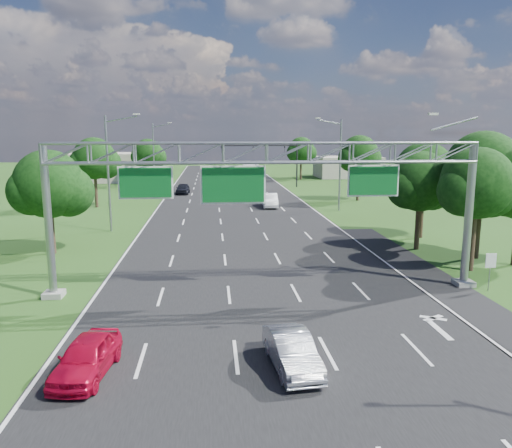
{
  "coord_description": "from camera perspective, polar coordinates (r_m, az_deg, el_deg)",
  "views": [
    {
      "loc": [
        -2.63,
        -14.0,
        8.5
      ],
      "look_at": [
        -0.11,
        14.11,
        3.35
      ],
      "focal_mm": 35.0,
      "sensor_mm": 36.0,
      "label": 1
    }
  ],
  "objects": [
    {
      "name": "car_queue_a",
      "position": [
        71.46,
        -2.18,
        4.08
      ],
      "size": [
        2.46,
        5.15,
        1.45
      ],
      "primitive_type": "imported",
      "rotation": [
        0.0,
        0.0,
        -0.09
      ],
      "color": "silver",
      "rests_on": "ground"
    },
    {
      "name": "tree_verge_lb",
      "position": [
        60.59,
        -17.92,
        6.92
      ],
      "size": [
        5.76,
        4.8,
        8.06
      ],
      "color": "#2D2116",
      "rests_on": "ground"
    },
    {
      "name": "regulatory_sign",
      "position": [
        29.97,
        25.23,
        -4.16
      ],
      "size": [
        0.6,
        0.08,
        2.1
      ],
      "color": "gray",
      "rests_on": "ground"
    },
    {
      "name": "sign_gantry",
      "position": [
        26.21,
        1.39,
        6.82
      ],
      "size": [
        23.5,
        1.0,
        9.56
      ],
      "color": "gray",
      "rests_on": "ground"
    },
    {
      "name": "tree_cluster_right",
      "position": [
        37.62,
        22.59,
        4.69
      ],
      "size": [
        9.91,
        14.6,
        8.68
      ],
      "color": "#2D2116",
      "rests_on": "ground"
    },
    {
      "name": "car_queue_b",
      "position": [
        76.82,
        -2.12,
        4.46
      ],
      "size": [
        2.49,
        4.81,
        1.3
      ],
      "primitive_type": "imported",
      "rotation": [
        0.0,
        0.0,
        0.07
      ],
      "color": "black",
      "rests_on": "ground"
    },
    {
      "name": "streetlight_r_mid",
      "position": [
        55.84,
        9.41,
        7.2
      ],
      "size": [
        2.97,
        0.22,
        10.16
      ],
      "color": "gray",
      "rests_on": "ground"
    },
    {
      "name": "building_left",
      "position": [
        94.2,
        -17.07,
        6.23
      ],
      "size": [
        14.0,
        10.0,
        5.0
      ],
      "primitive_type": "cube",
      "color": "#ACA490",
      "rests_on": "ground"
    },
    {
      "name": "road_flare",
      "position": [
        31.95,
        18.87,
        -5.66
      ],
      "size": [
        3.0,
        30.0,
        0.02
      ],
      "primitive_type": "cube",
      "color": "black",
      "rests_on": "ground"
    },
    {
      "name": "tree_verge_re",
      "position": [
        93.6,
        5.22,
        8.27
      ],
      "size": [
        5.76,
        4.8,
        7.84
      ],
      "color": "#2D2116",
      "rests_on": "ground"
    },
    {
      "name": "tree_verge_rd",
      "position": [
        64.86,
        11.76,
        7.59
      ],
      "size": [
        5.76,
        4.8,
        8.28
      ],
      "color": "#2D2116",
      "rests_on": "ground"
    },
    {
      "name": "red_coupe",
      "position": [
        19.23,
        -18.81,
        -14.19
      ],
      "size": [
        2.13,
        4.23,
        1.38
      ],
      "primitive_type": "imported",
      "rotation": [
        0.0,
        0.0,
        -0.13
      ],
      "color": "#B70829",
      "rests_on": "ground"
    },
    {
      "name": "tree_verge_la",
      "position": [
        37.95,
        -22.46,
        3.89
      ],
      "size": [
        5.76,
        4.8,
        7.4
      ],
      "color": "#2D2116",
      "rests_on": "ground"
    },
    {
      "name": "road",
      "position": [
        44.89,
        -1.67,
        -0.58
      ],
      "size": [
        18.0,
        180.0,
        0.02
      ],
      "primitive_type": "cube",
      "color": "black",
      "rests_on": "ground"
    },
    {
      "name": "traffic_signal",
      "position": [
        79.71,
        2.2,
        7.93
      ],
      "size": [
        12.21,
        0.24,
        7.0
      ],
      "color": "black",
      "rests_on": "ground"
    },
    {
      "name": "tree_verge_lc",
      "position": [
        84.74,
        -12.2,
        7.72
      ],
      "size": [
        5.76,
        4.8,
        7.62
      ],
      "color": "#2D2116",
      "rests_on": "ground"
    },
    {
      "name": "ground",
      "position": [
        44.89,
        -1.67,
        -0.58
      ],
      "size": [
        220.0,
        220.0,
        0.0
      ],
      "primitive_type": "plane",
      "color": "#254615",
      "rests_on": "ground"
    },
    {
      "name": "streetlight_l_far",
      "position": [
        79.52,
        -11.49,
        8.02
      ],
      "size": [
        2.97,
        0.22,
        10.16
      ],
      "color": "gray",
      "rests_on": "ground"
    },
    {
      "name": "silver_sedan",
      "position": [
        18.83,
        4.13,
        -14.28
      ],
      "size": [
        1.83,
        4.14,
        1.32
      ],
      "primitive_type": "imported",
      "rotation": [
        0.0,
        0.0,
        0.11
      ],
      "color": "#A0A3AB",
      "rests_on": "ground"
    },
    {
      "name": "car_queue_c",
      "position": [
        71.64,
        -8.36,
        4.01
      ],
      "size": [
        1.93,
        4.47,
        1.5
      ],
      "primitive_type": "imported",
      "rotation": [
        0.0,
        0.0,
        -0.04
      ],
      "color": "black",
      "rests_on": "ground"
    },
    {
      "name": "building_right",
      "position": [
        99.83,
        10.43,
        6.43
      ],
      "size": [
        12.0,
        9.0,
        4.0
      ],
      "primitive_type": "cube",
      "color": "#ACA490",
      "rests_on": "ground"
    },
    {
      "name": "box_truck",
      "position": [
        81.3,
        -0.32,
        5.44
      ],
      "size": [
        2.86,
        8.77,
        3.28
      ],
      "rotation": [
        0.0,
        0.0,
        0.06
      ],
      "color": "silver",
      "rests_on": "ground"
    },
    {
      "name": "car_queue_d",
      "position": [
        58.22,
        1.62,
        2.72
      ],
      "size": [
        1.94,
        4.86,
        1.57
      ],
      "primitive_type": "imported",
      "rotation": [
        0.0,
        0.0,
        -0.06
      ],
      "color": "white",
      "rests_on": "ground"
    },
    {
      "name": "streetlight_l_near",
      "position": [
        44.94,
        -16.33,
        6.2
      ],
      "size": [
        2.97,
        0.22,
        10.16
      ],
      "color": "gray",
      "rests_on": "ground"
    }
  ]
}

